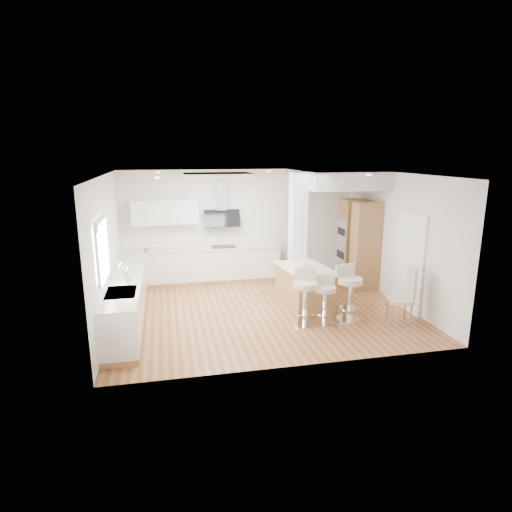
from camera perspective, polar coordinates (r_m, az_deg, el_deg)
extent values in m
plane|color=#9F653B|center=(9.06, 0.80, -7.12)|extent=(6.00, 6.00, 0.00)
cube|color=silver|center=(9.06, 0.80, -7.12)|extent=(6.00, 5.00, 0.02)
cube|color=white|center=(11.07, -2.07, 4.22)|extent=(6.00, 0.04, 2.80)
cube|color=white|center=(8.52, -19.23, 0.59)|extent=(0.04, 5.00, 2.80)
cube|color=white|center=(9.77, 18.27, 2.27)|extent=(0.04, 5.00, 2.80)
cube|color=white|center=(8.93, -5.11, 10.79)|extent=(1.40, 0.95, 0.05)
cube|color=white|center=(8.93, -5.11, 10.69)|extent=(1.25, 0.80, 0.03)
cylinder|color=beige|center=(9.76, -12.92, 10.81)|extent=(0.10, 0.10, 0.02)
cylinder|color=beige|center=(7.77, -13.04, 10.15)|extent=(0.10, 0.10, 0.02)
cylinder|color=beige|center=(10.05, 1.74, 11.21)|extent=(0.10, 0.10, 0.02)
cylinder|color=beige|center=(10.05, 10.93, 10.98)|extent=(0.10, 0.10, 0.02)
cylinder|color=beige|center=(8.69, 14.82, 10.39)|extent=(0.10, 0.10, 0.02)
cube|color=white|center=(7.59, -19.86, 0.94)|extent=(0.03, 1.15, 0.95)
cube|color=white|center=(7.50, -20.10, 4.71)|extent=(0.04, 1.28, 0.06)
cube|color=white|center=(7.71, -19.49, -2.71)|extent=(0.04, 1.28, 0.06)
cube|color=white|center=(7.00, -20.41, -0.13)|extent=(0.04, 0.06, 0.95)
cube|color=white|center=(8.18, -19.26, 1.87)|extent=(0.04, 0.06, 0.95)
cube|color=#B3B6BB|center=(7.51, -19.94, 4.15)|extent=(0.03, 1.18, 0.14)
cube|color=#4F463E|center=(9.35, 19.83, -0.87)|extent=(0.02, 0.90, 2.00)
cube|color=white|center=(9.34, 19.75, -0.88)|extent=(0.05, 1.00, 2.10)
cube|color=#A47846|center=(9.11, -16.50, -7.26)|extent=(0.60, 4.50, 0.10)
cube|color=silver|center=(8.97, -16.69, -4.69)|extent=(0.60, 4.50, 0.76)
cube|color=beige|center=(8.85, -16.86, -2.23)|extent=(0.63, 4.50, 0.04)
cube|color=#ACADB1|center=(7.66, -17.57, -4.67)|extent=(0.50, 0.75, 0.02)
cube|color=#ACADB1|center=(7.50, -17.66, -5.46)|extent=(0.40, 0.34, 0.10)
cube|color=#ACADB1|center=(7.84, -17.43, -4.61)|extent=(0.40, 0.34, 0.10)
cylinder|color=white|center=(7.88, -16.61, -2.65)|extent=(0.02, 0.02, 0.36)
torus|color=white|center=(7.84, -17.21, -1.41)|extent=(0.18, 0.02, 0.18)
imported|color=#4A8E48|center=(8.22, -16.92, -2.10)|extent=(0.17, 0.12, 0.33)
cube|color=#A47846|center=(10.98, -5.59, -3.15)|extent=(3.30, 0.60, 0.10)
cube|color=silver|center=(10.87, -5.65, -0.98)|extent=(3.30, 0.60, 0.76)
cube|color=beige|center=(10.77, -5.70, 1.08)|extent=(3.33, 0.63, 0.04)
cube|color=black|center=(10.80, -4.38, 1.27)|extent=(0.60, 0.40, 0.01)
cube|color=silver|center=(10.68, -12.07, 5.75)|extent=(1.60, 0.34, 0.60)
cube|color=#ACADB1|center=(10.80, -4.65, 7.96)|extent=(0.25, 0.18, 0.70)
cube|color=black|center=(10.79, -4.54, 5.02)|extent=(0.90, 0.26, 0.44)
cube|color=white|center=(9.83, 5.57, 2.97)|extent=(0.35, 0.35, 2.80)
cube|color=silver|center=(10.47, 10.54, 10.08)|extent=(1.78, 2.20, 0.40)
cube|color=#A47846|center=(10.99, 12.79, 1.97)|extent=(0.62, 0.62, 2.10)
cube|color=#A47846|center=(10.37, 14.39, 1.19)|extent=(0.62, 0.40, 2.10)
cube|color=#ACADB1|center=(10.82, 11.37, 3.20)|extent=(0.02, 0.55, 0.55)
cube|color=#ACADB1|center=(10.94, 11.22, 0.21)|extent=(0.02, 0.55, 0.55)
cube|color=black|center=(10.81, 11.32, 3.20)|extent=(0.01, 0.45, 0.18)
cube|color=black|center=(10.93, 11.18, 0.21)|extent=(0.01, 0.45, 0.18)
cube|color=#A47846|center=(9.24, 6.50, -4.14)|extent=(0.98, 1.40, 0.81)
cube|color=beige|center=(9.12, 6.57, -1.61)|extent=(1.06, 1.48, 0.04)
imported|color=gray|center=(8.98, 6.95, -1.53)|extent=(0.27, 0.27, 0.06)
sphere|color=#C76A17|center=(8.99, 7.17, -1.49)|extent=(0.07, 0.07, 0.07)
sphere|color=#C76A17|center=(8.98, 6.69, -1.50)|extent=(0.07, 0.07, 0.07)
sphere|color=olive|center=(8.95, 7.06, -1.57)|extent=(0.07, 0.07, 0.07)
cylinder|color=white|center=(8.34, 6.46, -8.98)|extent=(0.62, 0.62, 0.03)
cylinder|color=white|center=(8.20, 6.53, -6.58)|extent=(0.10, 0.10, 0.72)
cylinder|color=white|center=(8.26, 6.51, -7.52)|extent=(0.48, 0.48, 0.02)
cylinder|color=beige|center=(8.07, 6.61, -3.85)|extent=(0.59, 0.59, 0.11)
cube|color=beige|center=(8.19, 6.66, -2.37)|extent=(0.42, 0.19, 0.24)
cylinder|color=white|center=(8.45, 9.03, -8.76)|extent=(0.53, 0.53, 0.03)
cylinder|color=white|center=(8.33, 9.11, -6.70)|extent=(0.09, 0.09, 0.63)
cylinder|color=white|center=(8.38, 9.08, -7.51)|extent=(0.41, 0.41, 0.01)
cylinder|color=beige|center=(8.22, 9.21, -4.35)|extent=(0.51, 0.51, 0.10)
cube|color=beige|center=(8.32, 9.17, -3.06)|extent=(0.37, 0.16, 0.21)
cylinder|color=white|center=(8.72, 12.19, -8.19)|extent=(0.59, 0.59, 0.03)
cylinder|color=white|center=(8.59, 12.32, -5.87)|extent=(0.09, 0.09, 0.72)
cylinder|color=white|center=(8.64, 12.27, -6.78)|extent=(0.46, 0.46, 0.02)
cylinder|color=beige|center=(8.46, 12.46, -3.24)|extent=(0.56, 0.56, 0.11)
cube|color=beige|center=(8.55, 11.79, -1.86)|extent=(0.42, 0.15, 0.24)
cube|color=beige|center=(8.67, 18.60, -5.62)|extent=(0.52, 0.52, 0.06)
cube|color=beige|center=(8.64, 20.00, -3.55)|extent=(0.14, 0.41, 0.70)
cylinder|color=#A47846|center=(8.54, 17.71, -7.58)|extent=(0.04, 0.04, 0.43)
cylinder|color=#A47846|center=(8.85, 17.05, -6.77)|extent=(0.04, 0.04, 0.43)
cylinder|color=#A47846|center=(8.65, 19.96, -7.49)|extent=(0.04, 0.04, 0.43)
cylinder|color=#A47846|center=(8.96, 19.21, -6.69)|extent=(0.04, 0.04, 0.43)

